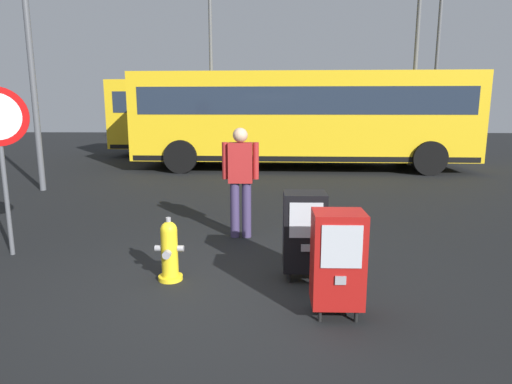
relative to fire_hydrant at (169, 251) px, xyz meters
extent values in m
plane|color=black|center=(0.67, -0.47, -0.35)|extent=(60.00, 60.00, 0.00)
cylinder|color=yellow|center=(0.00, 0.00, -0.33)|extent=(0.28, 0.28, 0.05)
cylinder|color=yellow|center=(0.00, 0.00, -0.03)|extent=(0.19, 0.19, 0.55)
sphere|color=yellow|center=(0.00, 0.00, 0.25)|extent=(0.19, 0.19, 0.19)
cylinder|color=gray|center=(0.00, 0.00, 0.37)|extent=(0.06, 0.06, 0.05)
cylinder|color=gray|center=(0.00, -0.13, 0.00)|extent=(0.09, 0.08, 0.09)
cylinder|color=gray|center=(-0.13, 0.00, 0.03)|extent=(0.07, 0.07, 0.07)
cylinder|color=gray|center=(0.13, 0.00, 0.03)|extent=(0.07, 0.07, 0.07)
cylinder|color=black|center=(1.62, -0.95, -0.29)|extent=(0.04, 0.04, 0.12)
cylinder|color=black|center=(1.95, -0.95, -0.29)|extent=(0.04, 0.04, 0.12)
cylinder|color=black|center=(1.62, -0.67, -0.29)|extent=(0.04, 0.04, 0.12)
cylinder|color=black|center=(1.95, -0.67, -0.29)|extent=(0.04, 0.04, 0.12)
cube|color=#9E1411|center=(1.78, -0.81, 0.22)|extent=(0.48, 0.40, 0.90)
cube|color=#B2B7BF|center=(1.78, -1.02, 0.40)|extent=(0.36, 0.01, 0.40)
cube|color=gray|center=(1.78, -1.02, 0.08)|extent=(0.10, 0.02, 0.08)
cylinder|color=black|center=(1.38, -0.04, -0.29)|extent=(0.04, 0.04, 0.12)
cylinder|color=black|center=(1.71, -0.04, -0.29)|extent=(0.04, 0.04, 0.12)
cylinder|color=black|center=(1.38, 0.24, -0.29)|extent=(0.04, 0.04, 0.12)
cylinder|color=black|center=(1.71, 0.24, -0.29)|extent=(0.04, 0.04, 0.12)
cube|color=black|center=(1.54, 0.10, 0.22)|extent=(0.48, 0.40, 0.90)
cube|color=#B2B7BF|center=(1.54, -0.11, 0.40)|extent=(0.36, 0.01, 0.40)
cube|color=gray|center=(1.54, -0.11, 0.08)|extent=(0.10, 0.02, 0.08)
cylinder|color=#4C4F54|center=(-2.34, 0.82, 0.75)|extent=(0.06, 0.06, 2.20)
cylinder|color=#382D51|center=(0.62, 1.73, 0.07)|extent=(0.14, 0.14, 0.85)
cylinder|color=#382D51|center=(0.80, 1.73, 0.07)|extent=(0.14, 0.14, 0.85)
cube|color=maroon|center=(0.71, 1.73, 0.80)|extent=(0.36, 0.20, 0.60)
sphere|color=tan|center=(0.71, 1.73, 1.21)|extent=(0.22, 0.22, 0.22)
cylinder|color=maroon|center=(0.48, 1.73, 0.83)|extent=(0.09, 0.09, 0.55)
cylinder|color=maroon|center=(0.94, 1.73, 0.83)|extent=(0.09, 0.09, 0.55)
cube|color=gold|center=(2.19, 9.42, 1.32)|extent=(10.56, 2.78, 2.65)
cube|color=#1E2838|center=(2.19, 9.42, 1.80)|extent=(9.93, 2.78, 0.80)
cube|color=black|center=(2.19, 9.42, 0.10)|extent=(10.35, 2.78, 0.16)
cylinder|color=black|center=(5.83, 8.07, 0.15)|extent=(1.01, 0.31, 1.00)
cylinder|color=black|center=(5.90, 10.57, 0.15)|extent=(1.01, 0.31, 1.00)
cylinder|color=black|center=(-1.52, 8.27, 0.15)|extent=(1.01, 0.31, 1.00)
cylinder|color=black|center=(-1.45, 10.76, 0.15)|extent=(1.01, 0.31, 1.00)
cube|color=gold|center=(0.14, 13.11, 1.32)|extent=(10.61, 3.02, 2.65)
cube|color=#1E2838|center=(0.14, 13.11, 1.80)|extent=(9.98, 3.01, 0.80)
cube|color=black|center=(0.14, 13.11, 0.10)|extent=(10.40, 3.02, 0.16)
cylinder|color=black|center=(3.74, 11.68, 0.15)|extent=(1.01, 0.33, 1.00)
cylinder|color=black|center=(3.87, 14.17, 0.15)|extent=(1.01, 0.33, 1.00)
cylinder|color=black|center=(-3.60, 12.04, 0.15)|extent=(1.01, 0.33, 1.00)
cylinder|color=black|center=(-3.47, 14.54, 0.15)|extent=(1.01, 0.33, 1.00)
cylinder|color=#4C4F54|center=(7.61, 12.95, 3.68)|extent=(0.14, 0.14, 8.05)
cylinder|color=#4C4F54|center=(-4.29, 5.41, 2.92)|extent=(0.14, 0.14, 6.54)
cylinder|color=#4C4F54|center=(5.95, 10.28, 3.63)|extent=(0.14, 0.14, 7.96)
cylinder|color=#4C4F54|center=(-1.21, 13.44, 3.75)|extent=(0.14, 0.14, 8.20)
camera|label=1|loc=(1.13, -4.73, 1.62)|focal=30.58mm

